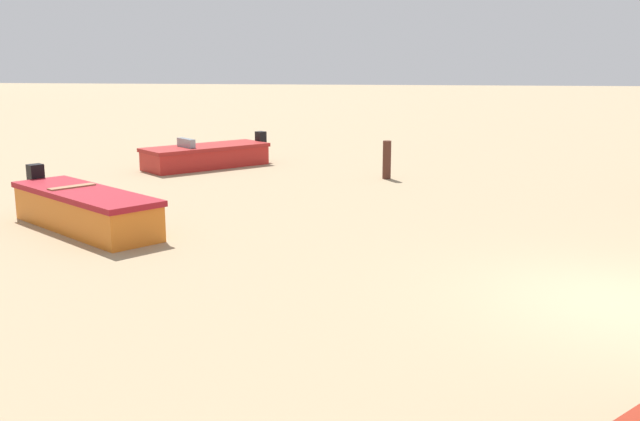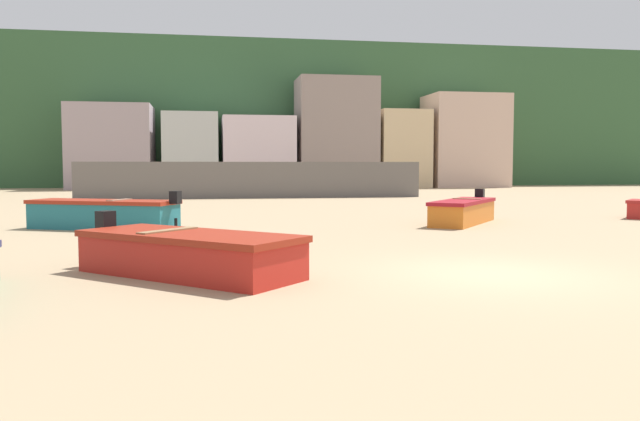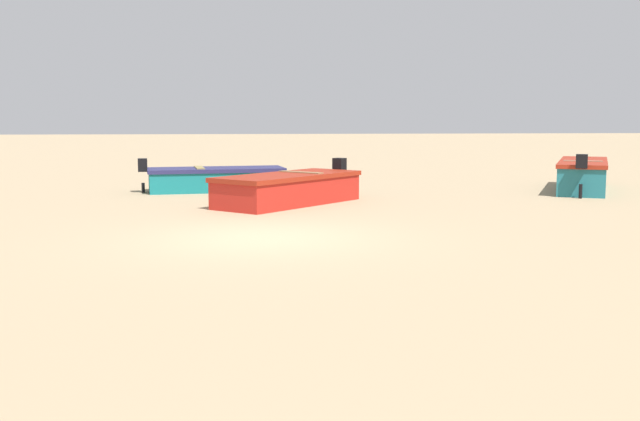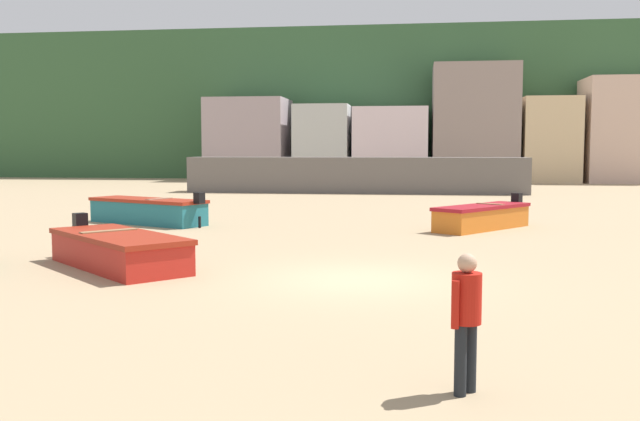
{
  "view_description": "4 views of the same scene",
  "coord_description": "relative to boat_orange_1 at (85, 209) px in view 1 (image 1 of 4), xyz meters",
  "views": [
    {
      "loc": [
        -10.89,
        3.31,
        3.66
      ],
      "look_at": [
        1.72,
        4.83,
        0.94
      ],
      "focal_mm": 41.03,
      "sensor_mm": 36.0,
      "label": 1
    },
    {
      "loc": [
        -5.29,
        -11.44,
        2.08
      ],
      "look_at": [
        -2.5,
        4.67,
        0.92
      ],
      "focal_mm": 36.19,
      "sensor_mm": 36.0,
      "label": 2
    },
    {
      "loc": [
        14.85,
        -0.27,
        2.39
      ],
      "look_at": [
        4.38,
        0.71,
        1.08
      ],
      "focal_mm": 43.49,
      "sensor_mm": 36.0,
      "label": 3
    },
    {
      "loc": [
        1.24,
        -14.84,
        2.79
      ],
      "look_at": [
        -1.25,
        3.6,
        1.16
      ],
      "focal_mm": 39.5,
      "sensor_mm": 36.0,
      "label": 4
    }
  ],
  "objects": [
    {
      "name": "boat_orange_1",
      "position": [
        0.0,
        0.0,
        0.0
      ],
      "size": [
        3.68,
        4.22,
        1.17
      ],
      "rotation": [
        0.0,
        0.0,
        2.48
      ],
      "color": "orange",
      "rests_on": "ground"
    },
    {
      "name": "mooring_post_near_water",
      "position": [
        7.3,
        -6.18,
        0.14
      ],
      "size": [
        0.25,
        0.25,
        1.15
      ],
      "primitive_type": "cylinder",
      "color": "#502B21",
      "rests_on": "ground"
    },
    {
      "name": "boat_red_5",
      "position": [
        8.89,
        -0.17,
        -0.06
      ],
      "size": [
        4.04,
        4.0,
        1.04
      ],
      "rotation": [
        0.0,
        0.0,
        0.8
      ],
      "color": "red",
      "rests_on": "ground"
    },
    {
      "name": "ground_plane",
      "position": [
        -3.59,
        -10.11,
        -0.43
      ],
      "size": [
        160.0,
        160.0,
        0.0
      ],
      "primitive_type": "plane",
      "color": "tan"
    }
  ]
}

